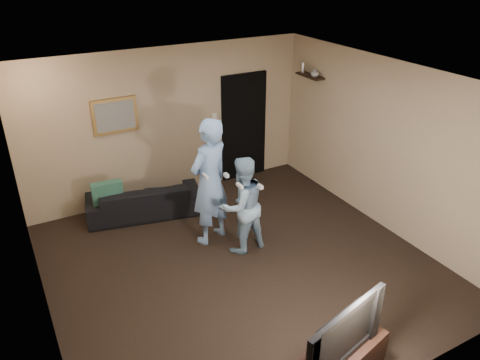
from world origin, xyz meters
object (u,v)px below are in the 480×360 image
sofa (144,199)px  wii_player_left (210,182)px  television (336,330)px  wii_player_right (242,205)px

sofa → wii_player_left: size_ratio=0.96×
sofa → television: (0.49, -4.25, 0.53)m
sofa → wii_player_left: wii_player_left is taller
television → sofa: bearing=82.4°
sofa → wii_player_right: (0.93, -1.66, 0.46)m
television → wii_player_left: 3.06m
sofa → wii_player_left: (0.64, -1.20, 0.69)m
television → wii_player_left: (0.16, 3.05, 0.16)m
television → wii_player_right: 2.63m
television → wii_player_left: wii_player_left is taller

